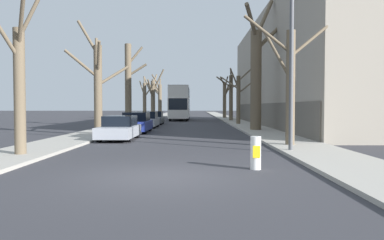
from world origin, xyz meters
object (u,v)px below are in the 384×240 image
street_tree_left_0 (19,80)px  traffic_bollard (256,153)px  street_tree_right_4 (225,97)px  parked_car_2 (148,120)px  street_tree_left_1 (97,83)px  lamp_post (289,45)px  street_tree_right_1 (257,73)px  parked_car_1 (136,123)px  street_tree_left_4 (153,96)px  street_tree_right_3 (231,95)px  street_tree_left_2 (129,83)px  parked_car_0 (120,128)px  double_decker_bus (180,101)px  street_tree_left_3 (145,99)px  street_tree_right_0 (289,81)px  street_tree_right_2 (239,96)px  parked_car_3 (155,118)px  street_tree_left_5 (159,97)px

street_tree_left_0 → traffic_bollard: 8.72m
street_tree_right_4 → parked_car_2: size_ratio=1.45×
street_tree_left_1 → lamp_post: 13.39m
street_tree_right_1 → parked_car_1: size_ratio=2.27×
street_tree_right_1 → traffic_bollard: size_ratio=10.40×
street_tree_left_4 → street_tree_right_3: (10.63, -7.94, -0.09)m
street_tree_left_2 → parked_car_0: 13.83m
traffic_bollard → street_tree_right_4: bearing=86.6°
traffic_bollard → street_tree_left_0: bearing=163.1°
street_tree_left_2 → traffic_bollard: (7.81, -22.98, -3.48)m
parked_car_1 → lamp_post: 14.40m
street_tree_left_0 → parked_car_1: bearing=80.8°
street_tree_right_3 → street_tree_right_4: 10.01m
street_tree_right_1 → street_tree_left_4: bearing=111.7°
double_decker_bus → street_tree_left_3: bearing=-125.1°
street_tree_left_3 → parked_car_2: 12.68m
traffic_bollard → street_tree_left_3: bearing=103.0°
parked_car_0 → lamp_post: lamp_post is taller
street_tree_right_0 → parked_car_1: bearing=131.9°
street_tree_left_1 → street_tree_right_2: street_tree_left_1 is taller
street_tree_left_3 → street_tree_right_4: bearing=48.3°
street_tree_right_2 → parked_car_3: bearing=172.8°
street_tree_left_5 → street_tree_right_2: 29.69m
street_tree_right_2 → parked_car_3: 8.85m
street_tree_right_3 → parked_car_1: (-8.56, -20.45, -2.54)m
street_tree_left_2 → parked_car_1: (1.86, -7.51, -3.29)m
parked_car_1 → traffic_bollard: 16.57m
street_tree_left_0 → street_tree_left_1: (0.06, 10.45, 0.52)m
street_tree_left_1 → street_tree_left_2: 10.10m
parked_car_2 → double_decker_bus: bearing=83.5°
street_tree_left_0 → street_tree_left_1: size_ratio=0.84×
street_tree_right_1 → double_decker_bus: (-6.64, 22.90, -1.76)m
street_tree_left_4 → street_tree_right_0: street_tree_left_4 is taller
street_tree_right_4 → street_tree_right_2: bearing=-90.6°
street_tree_right_0 → street_tree_right_4: street_tree_right_4 is taller
street_tree_left_0 → street_tree_right_2: street_tree_left_0 is taller
street_tree_right_3 → street_tree_right_0: bearing=-90.3°
street_tree_right_3 → parked_car_1: size_ratio=1.45×
street_tree_left_5 → parked_car_0: (2.15, -44.23, -2.81)m
parked_car_0 → street_tree_right_2: bearing=62.8°
double_decker_bus → street_tree_right_2: bearing=-64.4°
double_decker_bus → street_tree_left_2: bearing=-103.2°
parked_car_2 → street_tree_right_0: bearing=-61.6°
parked_car_1 → parked_car_3: parked_car_1 is taller
street_tree_right_2 → parked_car_1: (-8.50, -10.74, -2.20)m
street_tree_left_5 → parked_car_3: street_tree_left_5 is taller
street_tree_left_4 → street_tree_right_4: (10.76, 2.07, -0.11)m
street_tree_left_4 → street_tree_right_2: size_ratio=1.19×
street_tree_left_0 → street_tree_left_2: size_ratio=0.82×
parked_car_1 → parked_car_2: (-0.00, 6.17, -0.02)m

